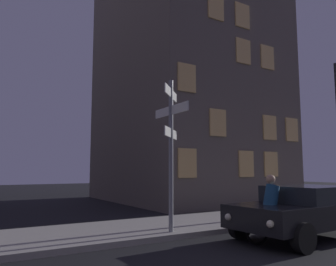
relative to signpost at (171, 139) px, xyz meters
The scene contains 5 objects.
sidewalk_kerb 3.06m from the signpost, 141.47° to the left, with size 40.00×2.96×0.14m, color #9E9991.
signpost is the anchor object (origin of this frame).
car_far_trailing 3.79m from the signpost, 35.07° to the right, with size 3.96×2.13×1.31m.
cyclist 3.09m from the signpost, 46.33° to the right, with size 1.82×0.35×1.61m.
building_right_block 11.55m from the signpost, 53.43° to the left, with size 8.22×9.84×13.69m.
Camera 1 is at (-3.20, -2.45, 1.72)m, focal length 35.33 mm.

